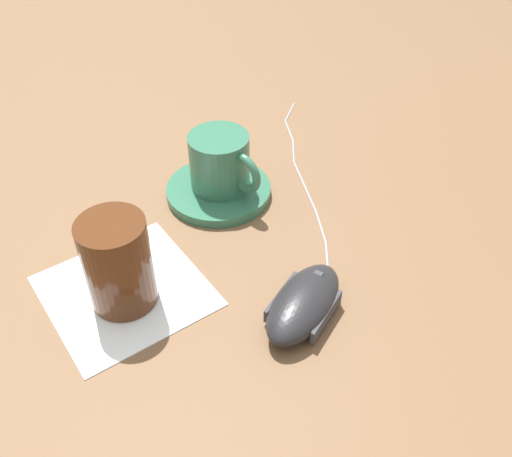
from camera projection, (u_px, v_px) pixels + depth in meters
name	position (u px, v px, depth m)	size (l,w,h in m)	color
ground_plane	(208.00, 270.00, 0.63)	(3.00, 3.00, 0.00)	brown
saucer	(219.00, 191.00, 0.73)	(0.13, 0.13, 0.01)	#2D664C
coffee_cup	(221.00, 162.00, 0.70)	(0.08, 0.10, 0.07)	#2D664C
computer_mouse	(304.00, 303.00, 0.57)	(0.12, 0.13, 0.04)	black
mouse_cable	(303.00, 173.00, 0.77)	(0.06, 0.38, 0.00)	gray
napkin_under_glass	(125.00, 291.00, 0.61)	(0.16, 0.16, 0.00)	white
drinking_glass	(118.00, 263.00, 0.57)	(0.07, 0.07, 0.10)	#4C2814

